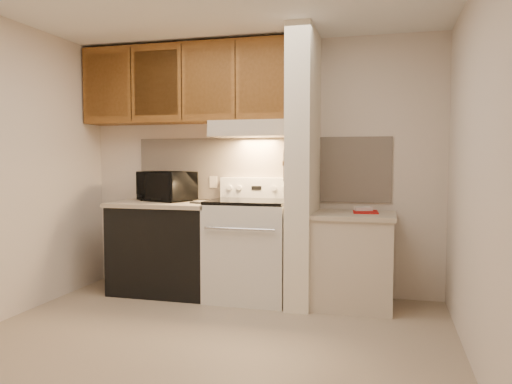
% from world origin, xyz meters
% --- Properties ---
extents(floor, '(3.60, 3.60, 0.00)m').
position_xyz_m(floor, '(0.00, 0.00, 0.00)').
color(floor, tan).
rests_on(floor, ground).
extents(wall_back, '(3.60, 2.50, 0.02)m').
position_xyz_m(wall_back, '(0.00, 1.50, 1.25)').
color(wall_back, beige).
rests_on(wall_back, floor).
extents(wall_right, '(0.02, 3.00, 2.50)m').
position_xyz_m(wall_right, '(1.80, 0.00, 1.25)').
color(wall_right, beige).
rests_on(wall_right, floor).
extents(backsplash, '(2.60, 0.02, 0.63)m').
position_xyz_m(backsplash, '(0.00, 1.49, 1.24)').
color(backsplash, beige).
rests_on(backsplash, wall_back).
extents(range_body, '(0.76, 0.65, 0.92)m').
position_xyz_m(range_body, '(0.00, 1.16, 0.46)').
color(range_body, silver).
rests_on(range_body, floor).
extents(oven_window, '(0.50, 0.01, 0.30)m').
position_xyz_m(oven_window, '(0.00, 0.84, 0.50)').
color(oven_window, black).
rests_on(oven_window, range_body).
extents(oven_handle, '(0.65, 0.02, 0.02)m').
position_xyz_m(oven_handle, '(0.00, 0.80, 0.72)').
color(oven_handle, silver).
rests_on(oven_handle, range_body).
extents(cooktop, '(0.74, 0.64, 0.03)m').
position_xyz_m(cooktop, '(0.00, 1.16, 0.94)').
color(cooktop, black).
rests_on(cooktop, range_body).
extents(range_backguard, '(0.76, 0.08, 0.20)m').
position_xyz_m(range_backguard, '(0.00, 1.44, 1.05)').
color(range_backguard, silver).
rests_on(range_backguard, range_body).
extents(range_display, '(0.10, 0.01, 0.04)m').
position_xyz_m(range_display, '(0.00, 1.40, 1.05)').
color(range_display, black).
rests_on(range_display, range_backguard).
extents(range_knob_left_outer, '(0.05, 0.02, 0.05)m').
position_xyz_m(range_knob_left_outer, '(-0.28, 1.40, 1.05)').
color(range_knob_left_outer, silver).
rests_on(range_knob_left_outer, range_backguard).
extents(range_knob_left_inner, '(0.05, 0.02, 0.05)m').
position_xyz_m(range_knob_left_inner, '(-0.18, 1.40, 1.05)').
color(range_knob_left_inner, silver).
rests_on(range_knob_left_inner, range_backguard).
extents(range_knob_right_inner, '(0.05, 0.02, 0.05)m').
position_xyz_m(range_knob_right_inner, '(0.18, 1.40, 1.05)').
color(range_knob_right_inner, silver).
rests_on(range_knob_right_inner, range_backguard).
extents(range_knob_right_outer, '(0.05, 0.02, 0.05)m').
position_xyz_m(range_knob_right_outer, '(0.28, 1.40, 1.05)').
color(range_knob_right_outer, silver).
rests_on(range_knob_right_outer, range_backguard).
extents(dishwasher_front, '(1.00, 0.63, 0.87)m').
position_xyz_m(dishwasher_front, '(-0.88, 1.17, 0.43)').
color(dishwasher_front, black).
rests_on(dishwasher_front, floor).
extents(left_countertop, '(1.04, 0.67, 0.04)m').
position_xyz_m(left_countertop, '(-0.88, 1.17, 0.89)').
color(left_countertop, '#BAAA91').
rests_on(left_countertop, dishwasher_front).
extents(spoon_rest, '(0.21, 0.12, 0.01)m').
position_xyz_m(spoon_rest, '(-0.48, 1.08, 0.92)').
color(spoon_rest, black).
rests_on(spoon_rest, left_countertop).
extents(teal_jar, '(0.11, 0.11, 0.09)m').
position_xyz_m(teal_jar, '(-0.83, 1.39, 0.96)').
color(teal_jar, '#1D6157').
rests_on(teal_jar, left_countertop).
extents(outlet, '(0.08, 0.01, 0.12)m').
position_xyz_m(outlet, '(-0.48, 1.48, 1.10)').
color(outlet, beige).
rests_on(outlet, backsplash).
extents(microwave, '(0.64, 0.54, 0.30)m').
position_xyz_m(microwave, '(-0.93, 1.31, 1.06)').
color(microwave, black).
rests_on(microwave, left_countertop).
extents(partition_pillar, '(0.22, 0.70, 2.50)m').
position_xyz_m(partition_pillar, '(0.51, 1.15, 1.25)').
color(partition_pillar, white).
rests_on(partition_pillar, floor).
extents(pillar_trim, '(0.01, 0.70, 0.04)m').
position_xyz_m(pillar_trim, '(0.39, 1.15, 1.30)').
color(pillar_trim, brown).
rests_on(pillar_trim, partition_pillar).
extents(knife_strip, '(0.02, 0.42, 0.04)m').
position_xyz_m(knife_strip, '(0.39, 1.10, 1.32)').
color(knife_strip, black).
rests_on(knife_strip, partition_pillar).
extents(knife_blade_a, '(0.01, 0.03, 0.16)m').
position_xyz_m(knife_blade_a, '(0.38, 0.93, 1.22)').
color(knife_blade_a, silver).
rests_on(knife_blade_a, knife_strip).
extents(knife_handle_a, '(0.02, 0.02, 0.10)m').
position_xyz_m(knife_handle_a, '(0.38, 0.95, 1.37)').
color(knife_handle_a, black).
rests_on(knife_handle_a, knife_strip).
extents(knife_blade_b, '(0.01, 0.04, 0.18)m').
position_xyz_m(knife_blade_b, '(0.38, 1.01, 1.21)').
color(knife_blade_b, silver).
rests_on(knife_blade_b, knife_strip).
extents(knife_handle_b, '(0.02, 0.02, 0.10)m').
position_xyz_m(knife_handle_b, '(0.38, 1.02, 1.37)').
color(knife_handle_b, black).
rests_on(knife_handle_b, knife_strip).
extents(knife_blade_c, '(0.01, 0.04, 0.20)m').
position_xyz_m(knife_blade_c, '(0.38, 1.10, 1.20)').
color(knife_blade_c, silver).
rests_on(knife_blade_c, knife_strip).
extents(knife_handle_c, '(0.02, 0.02, 0.10)m').
position_xyz_m(knife_handle_c, '(0.38, 1.09, 1.37)').
color(knife_handle_c, black).
rests_on(knife_handle_c, knife_strip).
extents(knife_blade_d, '(0.01, 0.04, 0.16)m').
position_xyz_m(knife_blade_d, '(0.38, 1.17, 1.22)').
color(knife_blade_d, silver).
rests_on(knife_blade_d, knife_strip).
extents(knife_handle_d, '(0.02, 0.02, 0.10)m').
position_xyz_m(knife_handle_d, '(0.38, 1.19, 1.37)').
color(knife_handle_d, black).
rests_on(knife_handle_d, knife_strip).
extents(knife_blade_e, '(0.01, 0.04, 0.18)m').
position_xyz_m(knife_blade_e, '(0.38, 1.26, 1.21)').
color(knife_blade_e, silver).
rests_on(knife_blade_e, knife_strip).
extents(knife_handle_e, '(0.02, 0.02, 0.10)m').
position_xyz_m(knife_handle_e, '(0.38, 1.27, 1.37)').
color(knife_handle_e, black).
rests_on(knife_handle_e, knife_strip).
extents(oven_mitt, '(0.03, 0.11, 0.26)m').
position_xyz_m(oven_mitt, '(0.38, 1.32, 1.23)').
color(oven_mitt, gray).
rests_on(oven_mitt, partition_pillar).
extents(right_cab_base, '(0.70, 0.60, 0.81)m').
position_xyz_m(right_cab_base, '(0.97, 1.15, 0.40)').
color(right_cab_base, beige).
rests_on(right_cab_base, floor).
extents(right_countertop, '(0.74, 0.64, 0.04)m').
position_xyz_m(right_countertop, '(0.97, 1.15, 0.83)').
color(right_countertop, '#BAAA91').
rests_on(right_countertop, right_cab_base).
extents(red_folder, '(0.25, 0.32, 0.01)m').
position_xyz_m(red_folder, '(1.07, 1.25, 0.86)').
color(red_folder, '#A60F0D').
rests_on(red_folder, right_countertop).
extents(white_box, '(0.18, 0.15, 0.04)m').
position_xyz_m(white_box, '(1.04, 1.33, 0.87)').
color(white_box, white).
rests_on(white_box, right_countertop).
extents(range_hood, '(0.78, 0.44, 0.15)m').
position_xyz_m(range_hood, '(0.00, 1.28, 1.62)').
color(range_hood, beige).
rests_on(range_hood, upper_cabinets).
extents(hood_lip, '(0.78, 0.04, 0.06)m').
position_xyz_m(hood_lip, '(0.00, 1.07, 1.58)').
color(hood_lip, beige).
rests_on(hood_lip, range_hood).
extents(upper_cabinets, '(2.18, 0.33, 0.77)m').
position_xyz_m(upper_cabinets, '(-0.69, 1.32, 2.08)').
color(upper_cabinets, brown).
rests_on(upper_cabinets, wall_back).
extents(cab_door_a, '(0.46, 0.01, 0.63)m').
position_xyz_m(cab_door_a, '(-1.51, 1.17, 2.08)').
color(cab_door_a, brown).
rests_on(cab_door_a, upper_cabinets).
extents(cab_gap_a, '(0.01, 0.01, 0.73)m').
position_xyz_m(cab_gap_a, '(-1.23, 1.16, 2.08)').
color(cab_gap_a, black).
rests_on(cab_gap_a, upper_cabinets).
extents(cab_door_b, '(0.46, 0.01, 0.63)m').
position_xyz_m(cab_door_b, '(-0.96, 1.17, 2.08)').
color(cab_door_b, brown).
rests_on(cab_door_b, upper_cabinets).
extents(cab_gap_b, '(0.01, 0.01, 0.73)m').
position_xyz_m(cab_gap_b, '(-0.69, 1.16, 2.08)').
color(cab_gap_b, black).
rests_on(cab_gap_b, upper_cabinets).
extents(cab_door_c, '(0.46, 0.01, 0.63)m').
position_xyz_m(cab_door_c, '(-0.42, 1.17, 2.08)').
color(cab_door_c, brown).
rests_on(cab_door_c, upper_cabinets).
extents(cab_gap_c, '(0.01, 0.01, 0.73)m').
position_xyz_m(cab_gap_c, '(-0.14, 1.16, 2.08)').
color(cab_gap_c, black).
rests_on(cab_gap_c, upper_cabinets).
extents(cab_door_d, '(0.46, 0.01, 0.63)m').
position_xyz_m(cab_door_d, '(0.13, 1.17, 2.08)').
color(cab_door_d, brown).
rests_on(cab_door_d, upper_cabinets).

